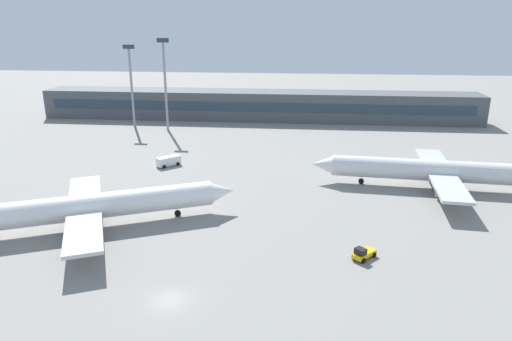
{
  "coord_description": "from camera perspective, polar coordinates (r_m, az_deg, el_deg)",
  "views": [
    {
      "loc": [
        14.56,
        -45.17,
        30.67
      ],
      "look_at": [
        5.83,
        40.0,
        3.0
      ],
      "focal_mm": 32.78,
      "sensor_mm": 36.0,
      "label": 1
    }
  ],
  "objects": [
    {
      "name": "floodlight_tower_east",
      "position": [
        136.63,
        -11.05,
        11.0
      ],
      "size": [
        3.2,
        0.8,
        25.93
      ],
      "color": "gray",
      "rests_on": "ground_plane"
    },
    {
      "name": "terminal_building",
      "position": [
        151.65,
        0.26,
        7.97
      ],
      "size": [
        138.25,
        12.13,
        9.0
      ],
      "color": "#4C5156",
      "rests_on": "ground_plane"
    },
    {
      "name": "airplane_near",
      "position": [
        76.01,
        -19.24,
        -4.18
      ],
      "size": [
        42.28,
        30.48,
        11.13
      ],
      "color": "white",
      "rests_on": "ground_plane"
    },
    {
      "name": "ground_plane",
      "position": [
        91.69,
        -3.63,
        -1.67
      ],
      "size": [
        400.0,
        400.0,
        0.0
      ],
      "primitive_type": "plane",
      "color": "gray"
    },
    {
      "name": "floodlight_tower_west",
      "position": [
        144.23,
        -15.0,
        10.66
      ],
      "size": [
        3.2,
        0.8,
        23.94
      ],
      "color": "gray",
      "rests_on": "ground_plane"
    },
    {
      "name": "airplane_mid",
      "position": [
        94.48,
        20.79,
        -0.02
      ],
      "size": [
        46.11,
        32.25,
        11.39
      ],
      "color": "silver",
      "rests_on": "ground_plane"
    },
    {
      "name": "baggage_tug_yellow",
      "position": [
        65.26,
        12.95,
        -9.83
      ],
      "size": [
        3.55,
        3.66,
        1.75
      ],
      "color": "#F2B20C",
      "rests_on": "ground_plane"
    },
    {
      "name": "service_van_white",
      "position": [
        104.48,
        -10.61,
        1.16
      ],
      "size": [
        5.1,
        5.08,
        2.08
      ],
      "color": "white",
      "rests_on": "ground_plane"
    }
  ]
}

